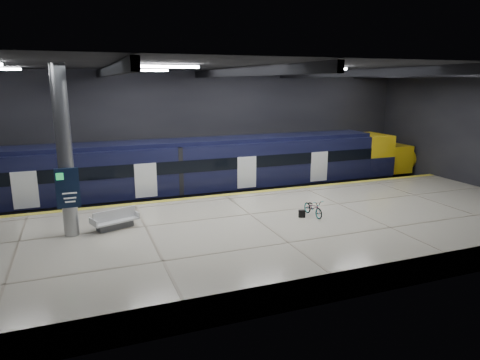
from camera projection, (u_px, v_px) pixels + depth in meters
ground at (243, 229)px, 21.71m from camera, size 30.00×30.00×0.00m
room_shell at (243, 116)px, 20.43m from camera, size 30.10×16.10×8.05m
platform at (263, 235)px, 19.31m from camera, size 30.00×11.00×1.10m
safety_strip at (225, 195)px, 23.96m from camera, size 30.00×0.40×0.01m
rails at (211, 200)px, 26.70m from camera, size 30.00×1.52×0.16m
train at (220, 168)px, 26.48m from camera, size 29.40×2.84×3.79m
bench at (115, 222)px, 18.44m from camera, size 2.11×1.42×0.86m
bicycle at (313, 208)px, 20.17m from camera, size 0.57×1.54×0.80m
pannier_bag at (302, 214)px, 20.01m from camera, size 0.34×0.26×0.35m
info_column at (65, 155)px, 16.98m from camera, size 0.90×0.78×6.90m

